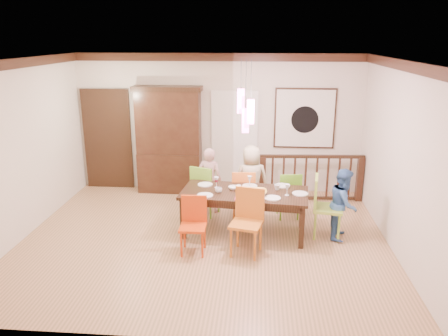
# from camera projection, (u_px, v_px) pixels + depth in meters

# --- Properties ---
(floor) EXTENTS (6.00, 6.00, 0.00)m
(floor) POSITION_uv_depth(u_px,v_px,m) (204.00, 239.00, 7.25)
(floor) COLOR olive
(floor) RESTS_ON ground
(ceiling) EXTENTS (6.00, 6.00, 0.00)m
(ceiling) POSITION_uv_depth(u_px,v_px,m) (202.00, 60.00, 6.41)
(ceiling) COLOR white
(ceiling) RESTS_ON wall_back
(wall_back) EXTENTS (6.00, 0.00, 6.00)m
(wall_back) POSITION_uv_depth(u_px,v_px,m) (218.00, 124.00, 9.21)
(wall_back) COLOR beige
(wall_back) RESTS_ON floor
(wall_left) EXTENTS (0.00, 5.00, 5.00)m
(wall_left) POSITION_uv_depth(u_px,v_px,m) (19.00, 151.00, 7.06)
(wall_left) COLOR beige
(wall_left) RESTS_ON floor
(wall_right) EXTENTS (0.00, 5.00, 5.00)m
(wall_right) POSITION_uv_depth(u_px,v_px,m) (400.00, 159.00, 6.60)
(wall_right) COLOR beige
(wall_right) RESTS_ON floor
(crown_molding) EXTENTS (6.00, 5.00, 0.16)m
(crown_molding) POSITION_uv_depth(u_px,v_px,m) (202.00, 65.00, 6.43)
(crown_molding) COLOR black
(crown_molding) RESTS_ON wall_back
(panel_door) EXTENTS (1.04, 0.07, 2.24)m
(panel_door) POSITION_uv_depth(u_px,v_px,m) (108.00, 141.00, 9.47)
(panel_door) COLOR black
(panel_door) RESTS_ON wall_back
(white_doorway) EXTENTS (0.97, 0.05, 2.22)m
(white_doorway) POSITION_uv_depth(u_px,v_px,m) (234.00, 143.00, 9.27)
(white_doorway) COLOR silver
(white_doorway) RESTS_ON wall_back
(painting) EXTENTS (1.25, 0.06, 1.25)m
(painting) POSITION_uv_depth(u_px,v_px,m) (305.00, 119.00, 8.99)
(painting) COLOR black
(painting) RESTS_ON wall_back
(pendant_cluster) EXTENTS (0.27, 0.21, 1.14)m
(pendant_cluster) POSITION_uv_depth(u_px,v_px,m) (246.00, 111.00, 6.87)
(pendant_cluster) COLOR #F74AA7
(pendant_cluster) RESTS_ON ceiling
(dining_table) EXTENTS (2.17, 1.14, 0.75)m
(dining_table) POSITION_uv_depth(u_px,v_px,m) (244.00, 196.00, 7.29)
(dining_table) COLOR black
(dining_table) RESTS_ON floor
(chair_far_left) EXTENTS (0.56, 0.56, 0.97)m
(chair_far_left) POSITION_uv_depth(u_px,v_px,m) (206.00, 186.00, 8.11)
(chair_far_left) COLOR #75B932
(chair_far_left) RESTS_ON floor
(chair_far_mid) EXTENTS (0.44, 0.44, 0.93)m
(chair_far_mid) POSITION_uv_depth(u_px,v_px,m) (243.00, 190.00, 7.98)
(chair_far_mid) COLOR orange
(chair_far_mid) RESTS_ON floor
(chair_far_right) EXTENTS (0.45, 0.45, 0.88)m
(chair_far_right) POSITION_uv_depth(u_px,v_px,m) (288.00, 191.00, 7.99)
(chair_far_right) COLOR #5A9C1F
(chair_far_right) RESTS_ON floor
(chair_near_left) EXTENTS (0.40, 0.40, 0.88)m
(chair_near_left) POSITION_uv_depth(u_px,v_px,m) (193.00, 223.00, 6.66)
(chair_near_left) COLOR #C13A0C
(chair_near_left) RESTS_ON floor
(chair_near_mid) EXTENTS (0.55, 0.55, 1.01)m
(chair_near_mid) POSITION_uv_depth(u_px,v_px,m) (246.00, 219.00, 6.61)
(chair_near_mid) COLOR #BF671E
(chair_near_mid) RESTS_ON floor
(chair_end_right) EXTENTS (0.53, 0.53, 1.04)m
(chair_end_right) POSITION_uv_depth(u_px,v_px,m) (328.00, 203.00, 7.18)
(chair_end_right) COLOR #99C53E
(chair_end_right) RESTS_ON floor
(china_hutch) EXTENTS (1.43, 0.46, 2.26)m
(china_hutch) POSITION_uv_depth(u_px,v_px,m) (169.00, 140.00, 9.19)
(china_hutch) COLOR black
(china_hutch) RESTS_ON floor
(balustrade) EXTENTS (2.09, 0.21, 0.96)m
(balustrade) POSITION_uv_depth(u_px,v_px,m) (311.00, 177.00, 8.82)
(balustrade) COLOR black
(balustrade) RESTS_ON floor
(person_far_left) EXTENTS (0.49, 0.36, 1.26)m
(person_far_left) POSITION_uv_depth(u_px,v_px,m) (210.00, 180.00, 8.21)
(person_far_left) COLOR #DCA7AA
(person_far_left) RESTS_ON floor
(person_far_mid) EXTENTS (0.72, 0.55, 1.33)m
(person_far_mid) POSITION_uv_depth(u_px,v_px,m) (251.00, 180.00, 8.12)
(person_far_mid) COLOR beige
(person_far_mid) RESTS_ON floor
(person_end_right) EXTENTS (0.59, 0.68, 1.19)m
(person_end_right) POSITION_uv_depth(u_px,v_px,m) (344.00, 204.00, 7.16)
(person_end_right) COLOR #3C68AA
(person_end_right) RESTS_ON floor
(serving_bowl) EXTENTS (0.34, 0.34, 0.08)m
(serving_bowl) POSITION_uv_depth(u_px,v_px,m) (256.00, 193.00, 7.09)
(serving_bowl) COLOR gold
(serving_bowl) RESTS_ON dining_table
(small_bowl) EXTENTS (0.20, 0.20, 0.05)m
(small_bowl) POSITION_uv_depth(u_px,v_px,m) (233.00, 188.00, 7.35)
(small_bowl) COLOR white
(small_bowl) RESTS_ON dining_table
(cup_left) EXTENTS (0.13, 0.13, 0.09)m
(cup_left) POSITION_uv_depth(u_px,v_px,m) (218.00, 190.00, 7.20)
(cup_left) COLOR silver
(cup_left) RESTS_ON dining_table
(cup_right) EXTENTS (0.12, 0.12, 0.09)m
(cup_right) POSITION_uv_depth(u_px,v_px,m) (277.00, 187.00, 7.33)
(cup_right) COLOR silver
(cup_right) RESTS_ON dining_table
(plate_far_left) EXTENTS (0.26, 0.26, 0.01)m
(plate_far_left) POSITION_uv_depth(u_px,v_px,m) (205.00, 185.00, 7.58)
(plate_far_left) COLOR white
(plate_far_left) RESTS_ON dining_table
(plate_far_mid) EXTENTS (0.26, 0.26, 0.01)m
(plate_far_mid) POSITION_uv_depth(u_px,v_px,m) (250.00, 186.00, 7.51)
(plate_far_mid) COLOR white
(plate_far_mid) RESTS_ON dining_table
(plate_far_right) EXTENTS (0.26, 0.26, 0.01)m
(plate_far_right) POSITION_uv_depth(u_px,v_px,m) (282.00, 186.00, 7.53)
(plate_far_right) COLOR white
(plate_far_right) RESTS_ON dining_table
(plate_near_left) EXTENTS (0.26, 0.26, 0.01)m
(plate_near_left) POSITION_uv_depth(u_px,v_px,m) (205.00, 195.00, 7.08)
(plate_near_left) COLOR white
(plate_near_left) RESTS_ON dining_table
(plate_near_mid) EXTENTS (0.26, 0.26, 0.01)m
(plate_near_mid) POSITION_uv_depth(u_px,v_px,m) (273.00, 198.00, 6.96)
(plate_near_mid) COLOR white
(plate_near_mid) RESTS_ON dining_table
(plate_end_right) EXTENTS (0.26, 0.26, 0.01)m
(plate_end_right) POSITION_uv_depth(u_px,v_px,m) (300.00, 194.00, 7.15)
(plate_end_right) COLOR white
(plate_end_right) RESTS_ON dining_table
(wine_glass_a) EXTENTS (0.08, 0.08, 0.19)m
(wine_glass_a) POSITION_uv_depth(u_px,v_px,m) (216.00, 182.00, 7.43)
(wine_glass_a) COLOR #590C19
(wine_glass_a) RESTS_ON dining_table
(wine_glass_b) EXTENTS (0.08, 0.08, 0.19)m
(wine_glass_b) POSITION_uv_depth(u_px,v_px,m) (250.00, 181.00, 7.48)
(wine_glass_b) COLOR silver
(wine_glass_b) RESTS_ON dining_table
(wine_glass_c) EXTENTS (0.08, 0.08, 0.19)m
(wine_glass_c) POSITION_uv_depth(u_px,v_px,m) (239.00, 191.00, 7.02)
(wine_glass_c) COLOR #590C19
(wine_glass_c) RESTS_ON dining_table
(wine_glass_d) EXTENTS (0.08, 0.08, 0.19)m
(wine_glass_d) POSITION_uv_depth(u_px,v_px,m) (287.00, 190.00, 7.07)
(wine_glass_d) COLOR silver
(wine_glass_d) RESTS_ON dining_table
(napkin) EXTENTS (0.18, 0.14, 0.01)m
(napkin) POSITION_uv_depth(u_px,v_px,m) (240.00, 199.00, 6.92)
(napkin) COLOR #D83359
(napkin) RESTS_ON dining_table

